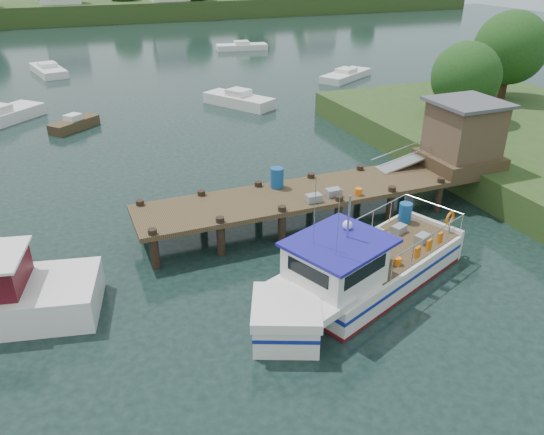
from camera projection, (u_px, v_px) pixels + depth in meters
name	position (u px, v px, depth m)	size (l,w,h in m)	color
ground_plane	(281.00, 226.00, 22.36)	(160.00, 160.00, 0.00)	black
far_shore	(91.00, 5.00, 89.53)	(140.00, 42.55, 9.22)	#2D451C
dock	(416.00, 156.00, 23.54)	(16.60, 3.00, 4.78)	#443420
lobster_boat	(356.00, 273.00, 17.58)	(9.26, 5.60, 4.60)	silver
moored_rowboat	(74.00, 124.00, 34.27)	(3.34, 3.06, 0.98)	#443420
moored_far	(242.00, 46.00, 61.70)	(6.08, 2.86, 0.99)	silver
moored_b	(239.00, 100.00, 39.42)	(4.48, 5.73, 1.23)	silver
moored_c	(346.00, 75.00, 47.72)	(6.14, 4.85, 0.94)	silver
moored_d	(48.00, 70.00, 49.59)	(3.36, 6.49, 1.05)	silver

